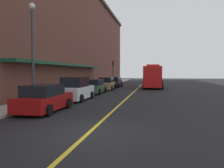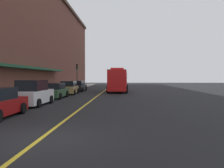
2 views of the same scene
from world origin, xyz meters
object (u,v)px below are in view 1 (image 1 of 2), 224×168
(parked_car_1, at_px, (76,90))
(parked_car_4, at_px, (114,82))
(parking_meter_0, at_px, (94,82))
(traffic_light_near, at_px, (113,68))
(parked_car_2, at_px, (94,87))
(street_lamp_left, at_px, (33,42))
(parked_car_0, at_px, (45,99))
(parked_car_3, at_px, (106,84))
(parking_meter_1, at_px, (106,80))
(fire_truck, at_px, (154,77))

(parked_car_1, bearing_deg, parked_car_4, 0.63)
(parking_meter_0, distance_m, traffic_light_near, 13.76)
(parked_car_2, height_order, street_lamp_left, street_lamp_left)
(parked_car_1, bearing_deg, street_lamp_left, 148.04)
(parked_car_0, distance_m, parked_car_3, 17.12)
(parked_car_4, bearing_deg, parked_car_0, -177.85)
(parking_meter_0, bearing_deg, street_lamp_left, -92.47)
(parked_car_2, distance_m, parking_meter_1, 12.36)
(parking_meter_0, height_order, traffic_light_near, traffic_light_near)
(traffic_light_near, bearing_deg, parked_car_3, -83.58)
(street_lamp_left, bearing_deg, parked_car_3, 81.91)
(parked_car_2, bearing_deg, street_lamp_left, 168.26)
(parked_car_3, bearing_deg, parked_car_1, 177.64)
(parked_car_0, relative_size, parked_car_1, 1.02)
(parking_meter_0, relative_size, street_lamp_left, 0.19)
(parking_meter_0, relative_size, traffic_light_near, 0.31)
(parked_car_1, distance_m, parked_car_3, 11.61)
(fire_truck, height_order, street_lamp_left, street_lamp_left)
(parked_car_0, distance_m, parked_car_4, 23.02)
(parked_car_1, relative_size, parking_meter_0, 3.35)
(fire_truck, bearing_deg, parking_meter_0, -50.77)
(fire_truck, bearing_deg, parked_car_4, -97.04)
(parked_car_2, relative_size, street_lamp_left, 0.64)
(parked_car_0, relative_size, parked_car_3, 1.02)
(parking_meter_1, distance_m, street_lamp_left, 21.79)
(parked_car_1, xyz_separation_m, street_lamp_left, (-2.02, -3.14, 3.51))
(parked_car_2, relative_size, fire_truck, 0.51)
(fire_truck, relative_size, traffic_light_near, 2.05)
(street_lamp_left, bearing_deg, fire_truck, 67.48)
(fire_truck, distance_m, parking_meter_0, 9.58)
(parked_car_0, xyz_separation_m, parked_car_1, (-0.02, 5.51, 0.13))
(parking_meter_1, bearing_deg, parked_car_1, -85.57)
(parked_car_2, bearing_deg, parked_car_1, -179.10)
(fire_truck, bearing_deg, parked_car_1, -18.73)
(parked_car_0, distance_m, parking_meter_1, 23.93)
(parked_car_0, distance_m, street_lamp_left, 4.81)
(parked_car_3, height_order, parking_meter_1, parked_car_3)
(parking_meter_1, bearing_deg, parked_car_2, -83.77)
(parked_car_2, distance_m, parked_car_4, 11.42)
(parked_car_3, height_order, traffic_light_near, traffic_light_near)
(parked_car_0, xyz_separation_m, parking_meter_0, (-1.45, 16.26, 0.31))
(parked_car_0, height_order, parking_meter_0, parked_car_0)
(parking_meter_1, bearing_deg, street_lamp_left, -91.60)
(parked_car_3, xyz_separation_m, fire_truck, (6.08, 4.98, 0.83))
(parked_car_0, height_order, parked_car_4, parked_car_4)
(parked_car_0, xyz_separation_m, parked_car_4, (0.04, 23.02, 0.00))
(parked_car_3, xyz_separation_m, parking_meter_0, (-1.50, -0.86, 0.28))
(parked_car_3, xyz_separation_m, parked_car_4, (-0.01, 5.90, -0.02))
(parking_meter_1, bearing_deg, parking_meter_0, -90.00)
(fire_truck, xyz_separation_m, parking_meter_1, (-7.58, 1.79, -0.54))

